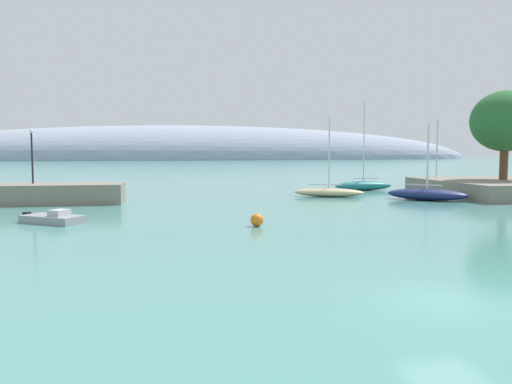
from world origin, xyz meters
The scene contains 11 objects.
water centered at (0.00, 0.00, 0.00)m, with size 600.00×600.00×0.00m, color teal.
tree_clump_shore centered at (27.43, 34.14, 7.73)m, with size 7.06×7.06×9.33m.
breakwater_rocks centered at (-21.96, 34.41, 0.88)m, with size 20.82×4.67×1.76m, color gray.
distant_ridge centered at (9.05, 240.79, 0.00)m, with size 294.22×52.27×32.73m, color #8E99AD.
sailboat_teal_near_shore centered at (15.38, 42.77, 0.61)m, with size 6.93×1.96×10.49m.
sailboat_navy_mid_mooring centered at (16.49, 30.35, 0.59)m, with size 7.09×6.79×7.25m.
sailboat_sand_outer_mooring centered at (8.63, 35.69, 0.50)m, with size 7.23×4.61×8.19m.
sailboat_red_end_of_line centered at (23.58, 40.80, 0.52)m, with size 5.69×5.53×8.31m.
motorboat_grey_foreground centered at (-15.42, 21.16, 0.30)m, with size 4.39×3.90×0.91m.
mooring_buoy_orange centered at (-2.65, 17.05, 0.41)m, with size 0.82×0.82×0.82m, color orange.
harbor_lamp_post centered at (-19.43, 35.08, 4.71)m, with size 0.36×0.36×4.86m.
Camera 1 is at (-9.14, -14.62, 4.79)m, focal length 36.68 mm.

